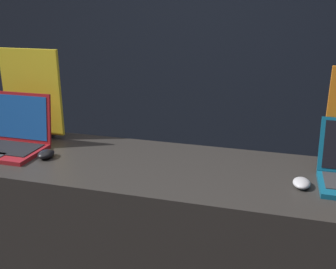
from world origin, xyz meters
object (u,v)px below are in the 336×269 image
object	(u,v)px
promo_stand_front	(32,96)
mouse_back	(302,183)
mouse_front	(46,154)
laptop_front	(11,137)

from	to	relation	value
promo_stand_front	mouse_back	bearing A→B (deg)	-10.48
promo_stand_front	mouse_back	world-z (taller)	promo_stand_front
mouse_front	promo_stand_front	xyz separation A→B (m)	(-0.22, 0.26, 0.21)
promo_stand_front	mouse_back	size ratio (longest dim) A/B	4.83
laptop_front	mouse_back	distance (m)	1.37
mouse_front	mouse_back	world-z (taller)	mouse_front
mouse_front	promo_stand_front	size ratio (longest dim) A/B	0.20
laptop_front	mouse_front	xyz separation A→B (m)	(0.22, -0.05, -0.04)
mouse_front	mouse_back	xyz separation A→B (m)	(1.14, 0.01, -0.00)
laptop_front	promo_stand_front	size ratio (longest dim) A/B	0.73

